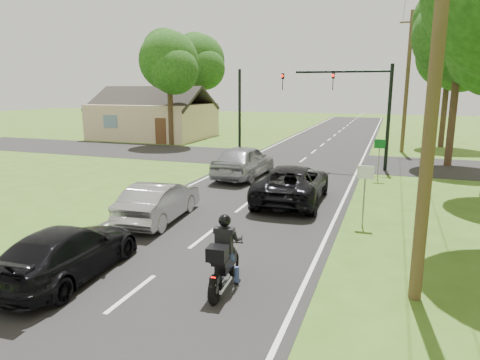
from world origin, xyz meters
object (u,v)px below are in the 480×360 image
(silver_suv, at_px, (244,161))
(utility_pole_far, at_px, (407,82))
(dark_car_behind, at_px, (68,252))
(motorcycle_rider, at_px, (224,261))
(silver_sedan, at_px, (159,201))
(traffic_signal, at_px, (356,98))
(dark_suv, at_px, (292,183))
(utility_pole_near, at_px, (436,68))
(sign_white, at_px, (365,181))
(sign_green, at_px, (379,150))

(silver_suv, relative_size, utility_pole_far, 0.51)
(dark_car_behind, height_order, utility_pole_far, utility_pole_far)
(motorcycle_rider, bearing_deg, dark_car_behind, -175.01)
(silver_sedan, bearing_deg, traffic_signal, -118.25)
(dark_car_behind, relative_size, traffic_signal, 0.71)
(motorcycle_rider, distance_m, dark_suv, 8.44)
(utility_pole_near, bearing_deg, utility_pole_far, 90.00)
(sign_white, bearing_deg, utility_pole_far, 85.49)
(dark_suv, xyz_separation_m, utility_pole_near, (4.53, -7.37, 4.30))
(sign_white, bearing_deg, dark_car_behind, -135.04)
(motorcycle_rider, distance_m, sign_white, 6.70)
(dark_suv, bearing_deg, dark_car_behind, 65.76)
(sign_green, bearing_deg, traffic_signal, 117.38)
(dark_suv, xyz_separation_m, dark_car_behind, (-3.68, -9.09, -0.12))
(silver_sedan, height_order, sign_white, sign_white)
(silver_sedan, distance_m, traffic_signal, 14.40)
(motorcycle_rider, xyz_separation_m, silver_suv, (-3.81, 12.42, 0.15))
(dark_car_behind, bearing_deg, silver_sedan, -91.25)
(motorcycle_rider, xyz_separation_m, utility_pole_far, (4.25, 25.07, 4.35))
(utility_pole_far, bearing_deg, dark_car_behind, -107.71)
(motorcycle_rider, relative_size, silver_suv, 0.42)
(dark_suv, height_order, traffic_signal, traffic_signal)
(silver_sedan, bearing_deg, sign_white, -170.14)
(utility_pole_far, bearing_deg, sign_white, -94.51)
(utility_pole_far, xyz_separation_m, sign_white, (-1.50, -19.02, -3.49))
(sign_green, bearing_deg, dark_car_behind, -115.18)
(silver_sedan, height_order, traffic_signal, traffic_signal)
(sign_white, bearing_deg, motorcycle_rider, -114.43)
(silver_suv, relative_size, traffic_signal, 0.80)
(silver_sedan, height_order, silver_suv, silver_suv)
(silver_sedan, xyz_separation_m, dark_car_behind, (0.23, -4.90, -0.05))
(motorcycle_rider, distance_m, silver_sedan, 5.97)
(silver_suv, distance_m, utility_pole_far, 15.57)
(dark_car_behind, height_order, sign_white, sign_white)
(dark_suv, distance_m, traffic_signal, 9.41)
(dark_suv, relative_size, silver_sedan, 1.30)
(dark_car_behind, bearing_deg, traffic_signal, -110.74)
(motorcycle_rider, distance_m, traffic_signal, 17.46)
(traffic_signal, xyz_separation_m, utility_pole_near, (2.86, -16.00, 0.95))
(dark_suv, relative_size, sign_white, 2.62)
(motorcycle_rider, xyz_separation_m, dark_suv, (-0.28, 8.44, 0.05))
(motorcycle_rider, height_order, sign_white, sign_white)
(motorcycle_rider, relative_size, silver_sedan, 0.51)
(silver_sedan, height_order, sign_green, sign_green)
(dark_car_behind, distance_m, traffic_signal, 18.83)
(silver_sedan, xyz_separation_m, traffic_signal, (5.58, 12.83, 3.42))
(motorcycle_rider, bearing_deg, sign_green, 73.76)
(motorcycle_rider, xyz_separation_m, dark_car_behind, (-3.97, -0.65, -0.07))
(utility_pole_near, bearing_deg, dark_car_behind, -168.14)
(dark_suv, bearing_deg, motorcycle_rider, 89.72)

